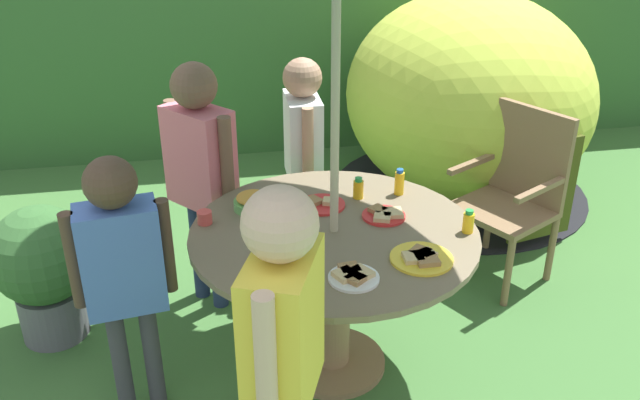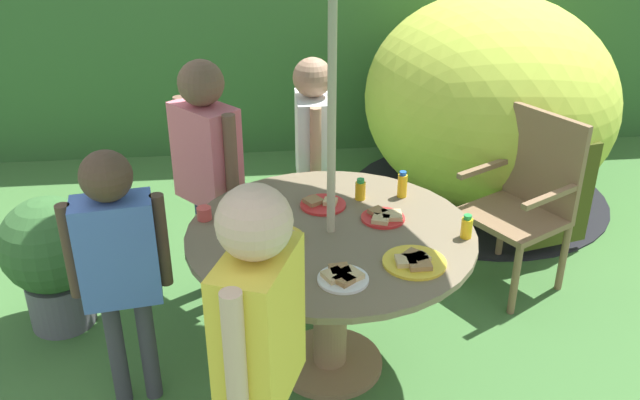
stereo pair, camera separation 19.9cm
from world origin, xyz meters
TOP-DOWN VIEW (x-y plane):
  - ground_plane at (0.00, 0.00)m, footprint 10.00×10.00m
  - hedge_backdrop at (0.00, 3.02)m, footprint 9.00×0.70m
  - garden_table at (0.00, 0.00)m, footprint 1.25×1.25m
  - wooden_chair at (1.16, 0.64)m, footprint 0.61×0.63m
  - dome_tent at (1.26, 1.70)m, footprint 2.17×2.17m
  - potted_plant at (-1.34, 0.48)m, footprint 0.49×0.49m
  - child_in_white_shirt at (0.01, 0.94)m, footprint 0.21×0.42m
  - child_in_pink_shirt at (-0.55, 0.64)m, footprint 0.37×0.39m
  - child_in_blue_shirt at (-0.88, -0.13)m, footprint 0.41×0.21m
  - child_in_yellow_shirt at (-0.33, -0.81)m, footprint 0.31×0.43m
  - snack_bowl at (-0.33, 0.27)m, footprint 0.18×0.18m
  - plate_near_left at (-0.00, -0.38)m, footprint 0.20×0.20m
  - plate_mid_right at (0.25, 0.08)m, footprint 0.20×0.20m
  - plate_back_edge at (-0.01, 0.24)m, footprint 0.21×0.21m
  - plate_mid_left at (-0.23, -0.05)m, footprint 0.22×0.22m
  - plate_center_front at (0.30, -0.30)m, footprint 0.26×0.26m
  - juice_bottle_near_right at (-0.23, -0.37)m, footprint 0.06×0.06m
  - juice_bottle_far_left at (0.56, -0.11)m, footprint 0.05×0.05m
  - juice_bottle_far_right at (0.37, 0.30)m, footprint 0.05×0.05m
  - juice_bottle_center_back at (0.17, 0.29)m, footprint 0.05×0.05m
  - cup_near at (-0.55, 0.17)m, footprint 0.07×0.07m

SIDE VIEW (x-z plane):
  - ground_plane at x=0.00m, z-range -0.02..0.00m
  - potted_plant at x=-1.34m, z-range 0.05..0.76m
  - wooden_chair at x=1.16m, z-range 0.05..1.02m
  - garden_table at x=0.00m, z-range 0.18..0.92m
  - dome_tent at x=1.26m, z-range -0.01..1.41m
  - plate_back_edge at x=-0.01m, z-range 0.73..0.76m
  - plate_center_front at x=0.30m, z-range 0.73..0.76m
  - plate_mid_left at x=-0.23m, z-range 0.73..0.76m
  - plate_mid_right at x=0.25m, z-range 0.73..0.76m
  - plate_near_left at x=0.00m, z-range 0.73..0.76m
  - cup_near at x=-0.55m, z-range 0.73..0.79m
  - child_in_blue_shirt at x=-0.88m, z-range 0.17..1.36m
  - snack_bowl at x=-0.33m, z-range 0.73..0.81m
  - juice_bottle_center_back at x=0.17m, z-range 0.73..0.83m
  - juice_bottle_far_left at x=0.56m, z-range 0.73..0.84m
  - juice_bottle_near_right at x=-0.23m, z-range 0.73..0.85m
  - child_in_white_shirt at x=0.01m, z-range 0.17..1.41m
  - juice_bottle_far_right at x=0.37m, z-range 0.73..0.86m
  - hedge_backdrop at x=0.00m, z-range 0.00..1.66m
  - child_in_pink_shirt at x=-0.55m, z-range 0.18..1.51m
  - child_in_yellow_shirt at x=-0.33m, z-range 0.19..1.54m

